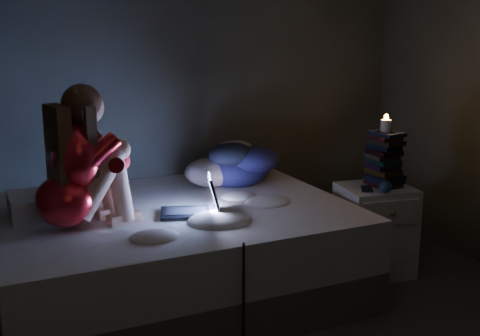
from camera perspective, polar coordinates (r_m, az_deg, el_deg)
wall_back at (r=4.46m, az=-5.67°, el=8.65°), size 3.60×0.02×2.60m
bed at (r=3.81m, az=-6.27°, el=-7.83°), size 2.09×1.56×0.57m
pillow at (r=3.70m, az=-17.22°, el=-3.21°), size 0.47×0.33×0.13m
woman at (r=3.32m, az=-16.24°, el=0.80°), size 0.54×0.41×0.78m
laptop at (r=3.54m, az=-4.79°, el=-2.49°), size 0.41×0.34×0.24m
clothes_pile at (r=4.21m, az=-0.43°, el=0.63°), size 0.65×0.59×0.32m
nightstand at (r=4.23m, az=12.47°, el=-5.68°), size 0.52×0.47×0.61m
book_stack at (r=4.14m, az=13.34°, el=0.86°), size 0.19×0.25×0.37m
candle at (r=4.10m, az=13.50°, el=3.93°), size 0.07×0.07×0.08m
phone at (r=4.04m, az=12.02°, el=-1.96°), size 0.12×0.16×0.01m
blue_orb at (r=4.00m, az=13.82°, el=-1.71°), size 0.08×0.08×0.08m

